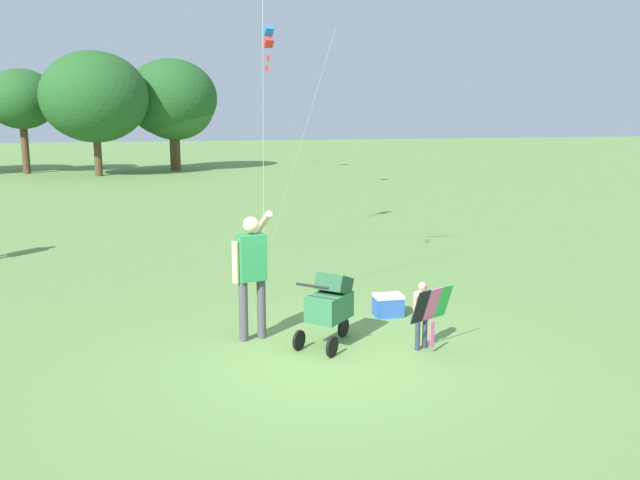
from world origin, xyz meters
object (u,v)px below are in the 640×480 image
at_px(child_with_butterfly_kite, 424,309).
at_px(kite_orange_delta, 269,40).
at_px(cooler_box, 388,305).
at_px(person_adult_flyer, 251,266).
at_px(stroller, 330,303).

relative_size(child_with_butterfly_kite, kite_orange_delta, 0.18).
bearing_deg(cooler_box, kite_orange_delta, 98.17).
relative_size(person_adult_flyer, cooler_box, 4.14).
xyz_separation_m(person_adult_flyer, cooler_box, (2.24, 0.65, -0.90)).
relative_size(person_adult_flyer, stroller, 1.80).
xyz_separation_m(child_with_butterfly_kite, kite_orange_delta, (-0.91, 8.01, 4.22)).
height_order(child_with_butterfly_kite, person_adult_flyer, person_adult_flyer).
distance_m(child_with_butterfly_kite, person_adult_flyer, 2.47).
height_order(kite_orange_delta, cooler_box, kite_orange_delta).
height_order(child_with_butterfly_kite, cooler_box, child_with_butterfly_kite).
bearing_deg(person_adult_flyer, stroller, -24.67).
bearing_deg(person_adult_flyer, kite_orange_delta, 79.40).
xyz_separation_m(person_adult_flyer, kite_orange_delta, (1.32, 7.07, 3.73)).
bearing_deg(cooler_box, person_adult_flyer, -163.86).
xyz_separation_m(child_with_butterfly_kite, stroller, (-1.21, 0.47, 0.02)).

